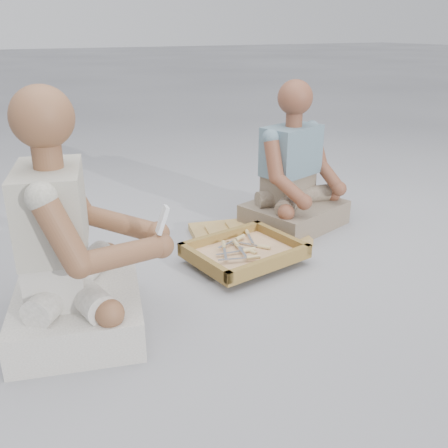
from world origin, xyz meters
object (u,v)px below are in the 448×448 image
carved_panel (248,234)px  companion (294,180)px  craftsman (70,253)px  tool_tray (244,252)px

carved_panel → companion: (0.36, 0.06, 0.28)m
craftsman → companion: craftsman is taller
companion → carved_panel: bearing=-8.3°
carved_panel → companion: bearing=8.7°
carved_panel → companion: 0.46m
tool_tray → craftsman: craftsman is taller
carved_panel → tool_tray: (-0.20, -0.30, 0.05)m
tool_tray → companion: companion is taller
companion → craftsman: bearing=3.1°
tool_tray → craftsman: size_ratio=0.62×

